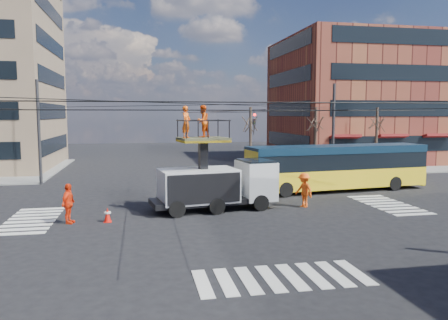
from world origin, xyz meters
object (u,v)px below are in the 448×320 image
utility_truck (217,175)px  city_bus (337,166)px  flagger (304,190)px  traffic_cone (108,215)px  worker_ground (68,204)px

utility_truck → city_bus: size_ratio=0.55×
utility_truck → flagger: (5.08, -0.35, -0.98)m
city_bus → traffic_cone: city_bus is taller
traffic_cone → flagger: size_ratio=0.37×
utility_truck → traffic_cone: (-5.90, -1.83, -1.61)m
worker_ground → traffic_cone: bearing=-74.5°
utility_truck → city_bus: bearing=16.7°
utility_truck → worker_ground: (-7.75, -1.78, -0.99)m
city_bus → traffic_cone: 16.62m
city_bus → worker_ground: bearing=-166.6°
worker_ground → flagger: (12.83, 1.43, 0.00)m
utility_truck → worker_ground: bearing=-175.6°
city_bus → worker_ground: size_ratio=6.67×
traffic_cone → flagger: (10.98, 1.48, 0.63)m
utility_truck → flagger: 5.19m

